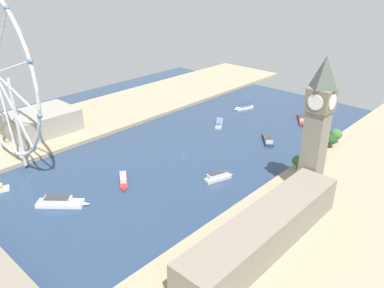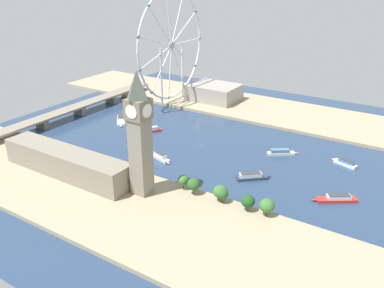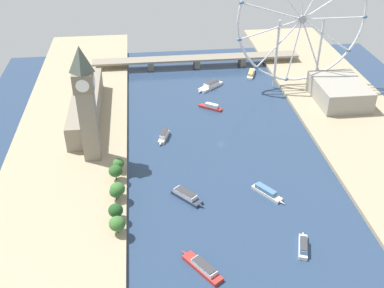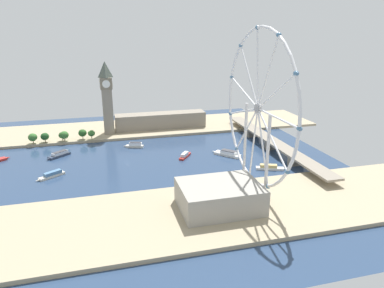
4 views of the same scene
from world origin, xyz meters
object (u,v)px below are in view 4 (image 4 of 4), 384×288
clock_tower (107,97)px  river_bridge (272,142)px  ferris_wheel (258,109)px  tour_boat_4 (228,153)px  parliament_block (161,120)px  tour_boat_7 (270,167)px  riverside_hall (220,196)px  tour_boat_3 (185,155)px  tour_boat_5 (59,155)px  tour_boat_0 (135,145)px  tour_boat_1 (52,175)px

clock_tower → river_bridge: clock_tower is taller
ferris_wheel → tour_boat_4: size_ratio=4.40×
parliament_block → tour_boat_7: 178.16m
riverside_hall → tour_boat_3: (-117.21, 3.56, -10.17)m
parliament_block → tour_boat_3: 109.37m
riverside_hall → tour_boat_5: 194.74m
tour_boat_4 → tour_boat_5: tour_boat_4 is taller
parliament_block → tour_boat_4: parliament_block is taller
ferris_wheel → tour_boat_0: ferris_wheel is taller
tour_boat_4 → riverside_hall: bearing=115.4°
tour_boat_0 → tour_boat_4: tour_boat_0 is taller
tour_boat_3 → tour_boat_7: tour_boat_3 is taller
parliament_block → ferris_wheel: bearing=11.9°
clock_tower → parliament_block: (-9.29, 65.54, -35.47)m
ferris_wheel → riverside_hall: bearing=-53.7°
tour_boat_4 → ferris_wheel: bearing=133.1°
clock_tower → tour_boat_1: bearing=-25.1°
clock_tower → tour_boat_7: (152.34, 139.70, -46.14)m
tour_boat_1 → tour_boat_5: size_ratio=1.03×
tour_boat_3 → tour_boat_5: size_ratio=0.94×
ferris_wheel → clock_tower: bearing=-150.3°
tour_boat_7 → ferris_wheel: bearing=-112.6°
tour_boat_5 → tour_boat_3: bearing=123.3°
parliament_block → river_bridge: (108.24, 103.12, -4.39)m
riverside_hall → tour_boat_4: riverside_hall is taller
parliament_block → ferris_wheel: (196.95, 41.44, 54.04)m
riverside_hall → tour_boat_4: size_ratio=1.99×
clock_tower → tour_boat_1: 138.86m
parliament_block → tour_boat_3: bearing=2.9°
tour_boat_1 → tour_boat_5: (-54.25, 1.93, 0.22)m
parliament_block → tour_boat_7: size_ratio=3.95×
ferris_wheel → tour_boat_0: 169.44m
ferris_wheel → tour_boat_5: (-123.24, -160.55, -64.41)m
clock_tower → river_bridge: 199.56m
tour_boat_3 → river_bridge: bearing=-53.9°
tour_boat_3 → tour_boat_5: bearing=110.2°
river_bridge → tour_boat_5: size_ratio=9.36×
clock_tower → parliament_block: bearing=98.1°
ferris_wheel → tour_boat_0: size_ratio=5.57×
ferris_wheel → tour_boat_7: (-35.31, 32.72, -64.70)m
river_bridge → parliament_block: bearing=-136.4°
tour_boat_0 → tour_boat_5: size_ratio=0.95×
parliament_block → tour_boat_0: size_ratio=5.13×
tour_boat_7 → tour_boat_1: bearing=-169.5°
clock_tower → ferris_wheel: 216.80m
tour_boat_1 → tour_boat_5: 54.28m
tour_boat_4 → tour_boat_5: size_ratio=1.21×
parliament_block → tour_boat_0: 76.15m
clock_tower → parliament_block: clock_tower is taller
riverside_hall → tour_boat_4: (-110.67, 47.32, -9.83)m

